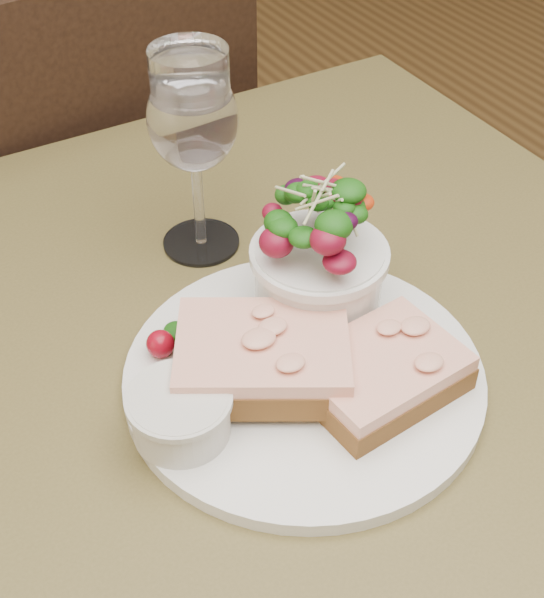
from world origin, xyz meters
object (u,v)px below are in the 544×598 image
ramekin (180,412)px  salad_bowl (320,251)px  wine_glass (193,125)px  chair_far (88,318)px  cafe_table (263,444)px  sandwich_front (381,372)px  dinner_plate (304,375)px  sandwich_back (263,357)px

ramekin → salad_bowl: bearing=22.3°
ramekin → wine_glass: size_ratio=0.39×
wine_glass → chair_far: bearing=91.1°
cafe_table → ramekin: (-0.09, -0.04, 0.13)m
ramekin → sandwich_front: bearing=-13.7°
ramekin → salad_bowl: size_ratio=0.54×
ramekin → chair_far: bearing=81.0°
cafe_table → salad_bowl: size_ratio=6.30×
dinner_plate → sandwich_back: (-0.03, 0.01, 0.03)m
dinner_plate → sandwich_back: sandwich_back is taller
dinner_plate → sandwich_front: (0.04, -0.04, 0.02)m
cafe_table → salad_bowl: salad_bowl is taller
salad_bowl → ramekin: bearing=-157.7°
dinner_plate → salad_bowl: 0.10m
cafe_table → sandwich_back: bearing=-118.9°
sandwich_front → salad_bowl: size_ratio=0.96×
cafe_table → chair_far: 0.71m
sandwich_front → wine_glass: bearing=91.9°
cafe_table → wine_glass: size_ratio=4.57×
sandwich_back → chair_far: bearing=117.0°
wine_glass → cafe_table: bearing=-99.2°
chair_far → wine_glass: wine_glass is taller
sandwich_back → wine_glass: (0.04, 0.19, 0.09)m
chair_far → ramekin: chair_far is taller
chair_far → wine_glass: 0.74m
chair_far → salad_bowl: size_ratio=7.09×
cafe_table → sandwich_back: size_ratio=5.11×
chair_far → sandwich_back: size_ratio=5.75×
sandwich_back → salad_bowl: salad_bowl is taller
dinner_plate → sandwich_front: sandwich_front is taller
dinner_plate → ramekin: 0.11m
cafe_table → ramekin: ramekin is taller
cafe_table → ramekin: 0.16m
dinner_plate → cafe_table: bearing=118.4°
chair_far → cafe_table: bearing=81.2°
sandwich_front → salad_bowl: salad_bowl is taller
dinner_plate → ramekin: ramekin is taller
dinner_plate → sandwich_front: 0.06m
sandwich_back → dinner_plate: bearing=18.4°
cafe_table → chair_far: size_ratio=0.89×
cafe_table → chair_far: chair_far is taller
sandwich_front → cafe_table: bearing=121.5°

